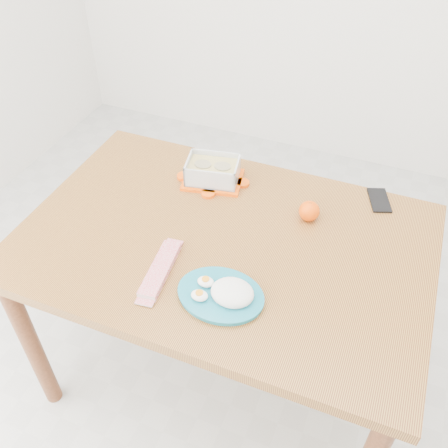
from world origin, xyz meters
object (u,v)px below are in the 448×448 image
at_px(food_container, 213,171).
at_px(orange_fruit, 309,211).
at_px(dining_table, 224,258).
at_px(rice_plate, 224,293).
at_px(smartphone, 379,200).

distance_m(food_container, orange_fruit, 0.37).
bearing_deg(dining_table, food_container, 119.54).
distance_m(orange_fruit, rice_plate, 0.43).
xyz_separation_m(orange_fruit, smartphone, (0.20, 0.18, -0.03)).
xyz_separation_m(dining_table, orange_fruit, (0.22, 0.19, 0.13)).
bearing_deg(smartphone, dining_table, -158.79).
bearing_deg(dining_table, orange_fruit, 40.23).
bearing_deg(rice_plate, dining_table, 112.98).
bearing_deg(orange_fruit, dining_table, -139.50).
xyz_separation_m(food_container, rice_plate, (0.24, -0.48, -0.02)).
relative_size(food_container, smartphone, 1.85).
height_order(food_container, orange_fruit, food_container).
bearing_deg(food_container, rice_plate, -75.19).
bearing_deg(smartphone, orange_fruit, -158.12).
xyz_separation_m(food_container, smartphone, (0.57, 0.11, -0.04)).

